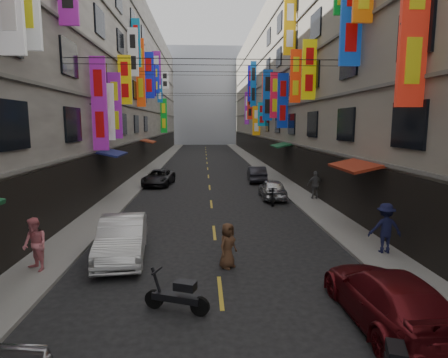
{
  "coord_description": "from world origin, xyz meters",
  "views": [
    {
      "loc": [
        -0.47,
        1.75,
        4.86
      ],
      "look_at": [
        0.03,
        10.74,
        3.52
      ],
      "focal_mm": 30.0,
      "sensor_mm": 36.0,
      "label": 1
    }
  ],
  "objects": [
    {
      "name": "building_row_left",
      "position": [
        -11.99,
        42.0,
        9.49
      ],
      "size": [
        10.14,
        90.0,
        19.0
      ],
      "color": "#9B978D",
      "rests_on": "ground"
    },
    {
      "name": "sidewalk_right",
      "position": [
        6.0,
        42.0,
        0.06
      ],
      "size": [
        2.0,
        90.0,
        0.12
      ],
      "primitive_type": "cube",
      "color": "slate",
      "rests_on": "ground"
    },
    {
      "name": "street_awnings",
      "position": [
        -1.26,
        26.0,
        3.0
      ],
      "size": [
        13.99,
        35.2,
        0.41
      ],
      "color": "#15502A",
      "rests_on": "ground"
    },
    {
      "name": "pedestrian_rnear",
      "position": [
        6.21,
        14.74,
        1.05
      ],
      "size": [
        1.24,
        0.71,
        1.86
      ],
      "primitive_type": "imported",
      "rotation": [
        0.0,
        0.0,
        3.07
      ],
      "color": "#131535",
      "rests_on": "sidewalk_right"
    },
    {
      "name": "car_right_mid",
      "position": [
        4.0,
        25.47,
        0.64
      ],
      "size": [
        1.62,
        3.81,
        1.29
      ],
      "primitive_type": "imported",
      "rotation": [
        0.0,
        0.0,
        3.11
      ],
      "color": "#B5B5BA",
      "rests_on": "ground"
    },
    {
      "name": "haze_block",
      "position": [
        0.0,
        92.0,
        11.0
      ],
      "size": [
        18.0,
        8.0,
        22.0
      ],
      "primitive_type": "cube",
      "color": "#A7ADBB",
      "rests_on": "ground"
    },
    {
      "name": "car_left_far",
      "position": [
        -4.0,
        31.21,
        0.62
      ],
      "size": [
        2.47,
        4.61,
        1.23
      ],
      "primitive_type": "imported",
      "rotation": [
        0.0,
        0.0,
        -0.1
      ],
      "color": "black",
      "rests_on": "ground"
    },
    {
      "name": "scooter_crossing",
      "position": [
        -1.16,
        10.92,
        0.44
      ],
      "size": [
        1.72,
        0.82,
        1.14
      ],
      "rotation": [
        0.0,
        0.0,
        1.21
      ],
      "color": "black",
      "rests_on": "ground"
    },
    {
      "name": "building_row_right",
      "position": [
        11.99,
        42.0,
        9.49
      ],
      "size": [
        10.14,
        90.0,
        19.0
      ],
      "color": "gray",
      "rests_on": "ground"
    },
    {
      "name": "pedestrian_rfar",
      "position": [
        6.6,
        24.7,
        1.01
      ],
      "size": [
        1.08,
        0.67,
        1.78
      ],
      "primitive_type": "imported",
      "rotation": [
        0.0,
        0.0,
        3.07
      ],
      "color": "slate",
      "rests_on": "sidewalk_right"
    },
    {
      "name": "pedestrian_lfar",
      "position": [
        -5.92,
        13.68,
        0.99
      ],
      "size": [
        1.03,
        0.99,
        1.75
      ],
      "primitive_type": "imported",
      "rotation": [
        0.0,
        0.0,
        -0.68
      ],
      "color": "pink",
      "rests_on": "sidewalk_left"
    },
    {
      "name": "sidewalk_left",
      "position": [
        -6.0,
        42.0,
        0.06
      ],
      "size": [
        2.0,
        90.0,
        0.12
      ],
      "primitive_type": "cube",
      "color": "slate",
      "rests_on": "ground"
    },
    {
      "name": "car_left_mid",
      "position": [
        -3.43,
        15.04,
        0.74
      ],
      "size": [
        2.05,
        4.65,
        1.49
      ],
      "primitive_type": "imported",
      "rotation": [
        0.0,
        0.0,
        0.11
      ],
      "color": "silver",
      "rests_on": "ground"
    },
    {
      "name": "shop_signage",
      "position": [
        -0.18,
        34.9,
        9.07
      ],
      "size": [
        14.0,
        55.0,
        11.6
      ],
      "color": "#1027C3",
      "rests_on": "ground"
    },
    {
      "name": "car_right_far",
      "position": [
        4.0,
        32.62,
        0.66
      ],
      "size": [
        1.59,
        4.05,
        1.31
      ],
      "primitive_type": "imported",
      "rotation": [
        0.0,
        0.0,
        3.09
      ],
      "color": "#27272F",
      "rests_on": "ground"
    },
    {
      "name": "overhead_cables",
      "position": [
        0.0,
        30.0,
        8.8
      ],
      "size": [
        14.0,
        38.04,
        1.24
      ],
      "color": "black",
      "rests_on": "ground"
    },
    {
      "name": "pedestrian_crossing",
      "position": [
        0.33,
        13.89,
        0.78
      ],
      "size": [
        0.89,
        0.91,
        1.55
      ],
      "primitive_type": "imported",
      "rotation": [
        0.0,
        0.0,
        0.84
      ],
      "color": "#513320",
      "rests_on": "ground"
    },
    {
      "name": "car_right_near",
      "position": [
        3.98,
        10.06,
        0.68
      ],
      "size": [
        1.98,
        4.71,
        1.36
      ],
      "primitive_type": "imported",
      "rotation": [
        0.0,
        0.0,
        3.16
      ],
      "color": "maroon",
      "rests_on": "ground"
    },
    {
      "name": "lane_markings",
      "position": [
        0.0,
        39.0,
        0.0
      ],
      "size": [
        0.12,
        80.2,
        0.01
      ],
      "color": "gold",
      "rests_on": "ground"
    },
    {
      "name": "scooter_far_right",
      "position": [
        3.67,
        23.84,
        0.44
      ],
      "size": [
        0.54,
        1.8,
        1.14
      ],
      "rotation": [
        0.0,
        0.0,
        3.03
      ],
      "color": "black",
      "rests_on": "ground"
    }
  ]
}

